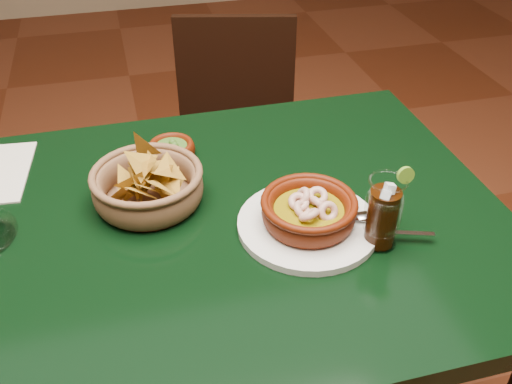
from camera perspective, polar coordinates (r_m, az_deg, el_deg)
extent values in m
cube|color=black|center=(1.04, -7.78, -4.08)|extent=(1.20, 0.80, 0.04)
cylinder|color=black|center=(1.66, 10.31, -3.50)|extent=(0.06, 0.06, 0.71)
cube|color=black|center=(1.77, -1.99, 2.35)|extent=(0.47, 0.47, 0.04)
cylinder|color=black|center=(1.78, -7.28, -6.19)|extent=(0.03, 0.03, 0.41)
cylinder|color=black|center=(1.77, 3.42, -6.15)|extent=(0.03, 0.03, 0.41)
cylinder|color=black|center=(2.03, -6.44, 0.08)|extent=(0.03, 0.03, 0.41)
cylinder|color=black|center=(2.03, 2.87, 0.14)|extent=(0.03, 0.03, 0.41)
cube|color=black|center=(1.81, -2.04, 11.20)|extent=(0.36, 0.12, 0.40)
cylinder|color=silver|center=(1.01, 5.19, -3.27)|extent=(0.25, 0.25, 0.01)
cylinder|color=#461204|center=(1.00, 5.23, -2.80)|extent=(0.15, 0.15, 0.01)
torus|color=#461204|center=(0.99, 5.29, -1.94)|extent=(0.19, 0.19, 0.04)
torus|color=#461204|center=(0.98, 5.35, -1.03)|extent=(0.17, 0.17, 0.01)
cylinder|color=#716006|center=(0.99, 5.30, -1.81)|extent=(0.13, 0.13, 0.01)
torus|color=#CFA493|center=(0.99, 6.24, -1.27)|extent=(0.04, 0.04, 0.05)
torus|color=#CFA493|center=(1.00, 6.17, -0.39)|extent=(0.05, 0.05, 0.03)
torus|color=#CFA493|center=(1.00, 4.65, -0.50)|extent=(0.04, 0.05, 0.05)
torus|color=#CFA493|center=(0.99, 4.29, -1.00)|extent=(0.05, 0.05, 0.03)
torus|color=#CFA493|center=(0.98, 4.64, -1.82)|extent=(0.05, 0.05, 0.04)
torus|color=#CFA493|center=(0.96, 5.32, -2.30)|extent=(0.05, 0.05, 0.04)
torus|color=#CFA493|center=(0.97, 7.22, -1.97)|extent=(0.05, 0.04, 0.05)
cube|color=silver|center=(1.01, 14.51, -3.99)|extent=(0.10, 0.04, 0.00)
ellipsoid|color=silver|center=(1.02, 10.73, -2.39)|extent=(0.04, 0.03, 0.01)
cylinder|color=brown|center=(1.09, -10.58, -0.79)|extent=(0.18, 0.18, 0.01)
torus|color=brown|center=(1.07, -10.75, 0.47)|extent=(0.24, 0.24, 0.06)
torus|color=brown|center=(1.05, -10.93, 1.81)|extent=(0.21, 0.21, 0.01)
cone|color=#A87821|center=(1.04, -11.40, 2.87)|extent=(0.10, 0.08, 0.08)
cone|color=#A87821|center=(1.08, -11.09, 4.49)|extent=(0.08, 0.06, 0.10)
cone|color=#A87821|center=(1.07, -10.75, 1.80)|extent=(0.08, 0.09, 0.07)
cone|color=#A87821|center=(1.06, -11.18, 1.92)|extent=(0.07, 0.07, 0.08)
cone|color=#A87821|center=(1.06, -11.30, 1.09)|extent=(0.10, 0.05, 0.10)
cone|color=#A87821|center=(1.05, -12.06, 0.85)|extent=(0.10, 0.03, 0.10)
cone|color=#A87821|center=(1.08, -10.04, 1.50)|extent=(0.09, 0.11, 0.07)
cone|color=#A87821|center=(1.05, -13.55, -0.33)|extent=(0.09, 0.06, 0.07)
cone|color=#A87821|center=(1.05, -10.80, 2.73)|extent=(0.06, 0.11, 0.09)
cone|color=#A87821|center=(1.03, -10.59, 0.33)|extent=(0.09, 0.07, 0.08)
cone|color=#A87821|center=(1.03, -8.64, 2.40)|extent=(0.07, 0.08, 0.07)
cone|color=#A87821|center=(1.04, -8.57, 0.73)|extent=(0.09, 0.10, 0.06)
cone|color=#A87821|center=(1.07, -12.71, 1.22)|extent=(0.09, 0.10, 0.07)
cone|color=#A87821|center=(1.03, -11.45, 0.13)|extent=(0.09, 0.09, 0.06)
cone|color=#A87821|center=(1.06, -8.78, 0.27)|extent=(0.10, 0.06, 0.08)
cone|color=#A87821|center=(1.05, -9.20, 1.70)|extent=(0.04, 0.10, 0.10)
cone|color=#A87821|center=(1.05, -9.88, 2.30)|extent=(0.09, 0.08, 0.04)
cone|color=#A87821|center=(1.10, -9.21, 1.87)|extent=(0.08, 0.05, 0.09)
cone|color=#A87821|center=(1.05, -11.59, 0.35)|extent=(0.03, 0.08, 0.08)
cone|color=#A87821|center=(1.06, -12.40, 0.29)|extent=(0.07, 0.09, 0.08)
cone|color=#A87821|center=(1.01, -9.50, 0.67)|extent=(0.09, 0.10, 0.06)
cone|color=#A87821|center=(1.06, -12.48, 0.06)|extent=(0.07, 0.07, 0.09)
cone|color=#A87821|center=(1.06, -11.10, 2.10)|extent=(0.08, 0.08, 0.06)
cone|color=#A87821|center=(1.05, -10.66, 1.19)|extent=(0.07, 0.08, 0.07)
cylinder|color=#461204|center=(1.21, -8.38, 3.60)|extent=(0.08, 0.08, 0.01)
torus|color=#461204|center=(1.20, -8.44, 4.21)|extent=(0.12, 0.12, 0.04)
cylinder|color=#274C15|center=(1.20, -8.47, 4.44)|extent=(0.07, 0.07, 0.01)
sphere|color=#274C15|center=(1.20, -8.35, 4.93)|extent=(0.02, 0.02, 0.02)
sphere|color=#274C15|center=(1.19, -8.66, 4.35)|extent=(0.02, 0.02, 0.02)
sphere|color=#274C15|center=(1.18, -8.80, 4.20)|extent=(0.02, 0.02, 0.02)
sphere|color=#274C15|center=(1.18, -8.32, 4.29)|extent=(0.02, 0.02, 0.02)
sphere|color=#274C15|center=(1.19, -8.14, 4.60)|extent=(0.02, 0.02, 0.02)
cylinder|color=white|center=(1.00, 12.12, -4.82)|extent=(0.06, 0.06, 0.01)
torus|color=white|center=(0.96, 12.59, -2.01)|extent=(0.13, 0.13, 0.07)
cylinder|color=black|center=(0.97, 12.51, -2.49)|extent=(0.05, 0.05, 0.11)
cube|color=silver|center=(0.95, 12.06, -0.58)|extent=(0.02, 0.02, 0.03)
cube|color=silver|center=(0.94, 12.19, -0.70)|extent=(0.03, 0.02, 0.02)
cube|color=silver|center=(0.94, 12.51, -1.35)|extent=(0.02, 0.02, 0.02)
cube|color=silver|center=(0.93, 12.81, -0.29)|extent=(0.02, 0.02, 0.02)
cube|color=silver|center=(0.93, 13.22, 0.36)|extent=(0.02, 0.02, 0.02)
torus|color=white|center=(0.93, 13.10, 1.09)|extent=(0.06, 0.06, 0.00)
cylinder|color=#5D9022|center=(0.93, 14.74, 1.64)|extent=(0.03, 0.01, 0.03)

